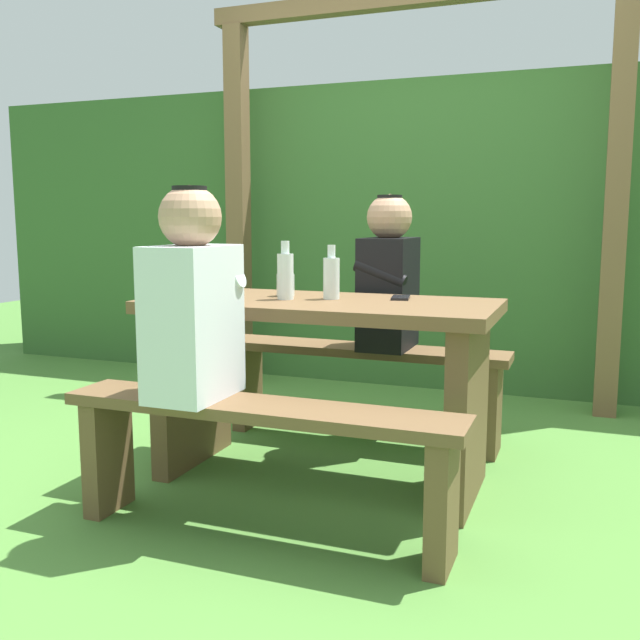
% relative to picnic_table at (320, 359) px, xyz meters
% --- Properties ---
extents(ground_plane, '(12.00, 12.00, 0.00)m').
position_rel_picnic_table_xyz_m(ground_plane, '(0.00, 0.00, -0.51)').
color(ground_plane, '#4B7E34').
extents(hedge_backdrop, '(6.40, 0.74, 1.92)m').
position_rel_picnic_table_xyz_m(hedge_backdrop, '(0.00, 2.09, 0.45)').
color(hedge_backdrop, '#36612C').
rests_on(hedge_backdrop, ground_plane).
extents(pergola_post_left, '(0.12, 0.12, 2.25)m').
position_rel_picnic_table_xyz_m(pergola_post_left, '(-1.12, 1.47, 0.62)').
color(pergola_post_left, brown).
rests_on(pergola_post_left, ground_plane).
extents(pergola_post_right, '(0.12, 0.12, 2.25)m').
position_rel_picnic_table_xyz_m(pergola_post_right, '(1.12, 1.47, 0.62)').
color(pergola_post_right, brown).
rests_on(pergola_post_right, ground_plane).
extents(picnic_table, '(1.40, 0.64, 0.75)m').
position_rel_picnic_table_xyz_m(picnic_table, '(0.00, 0.00, 0.00)').
color(picnic_table, brown).
rests_on(picnic_table, ground_plane).
extents(bench_near, '(1.40, 0.24, 0.46)m').
position_rel_picnic_table_xyz_m(bench_near, '(0.00, -0.57, -0.18)').
color(bench_near, brown).
rests_on(bench_near, ground_plane).
extents(bench_far, '(1.40, 0.24, 0.46)m').
position_rel_picnic_table_xyz_m(bench_far, '(0.00, 0.57, -0.18)').
color(bench_far, brown).
rests_on(bench_far, ground_plane).
extents(person_white_shirt, '(0.25, 0.35, 0.72)m').
position_rel_picnic_table_xyz_m(person_white_shirt, '(-0.24, -0.57, 0.29)').
color(person_white_shirt, silver).
rests_on(person_white_shirt, bench_near).
extents(person_black_coat, '(0.25, 0.35, 0.72)m').
position_rel_picnic_table_xyz_m(person_black_coat, '(0.13, 0.57, 0.29)').
color(person_black_coat, black).
rests_on(person_black_coat, bench_far).
extents(drinking_glass, '(0.08, 0.08, 0.09)m').
position_rel_picnic_table_xyz_m(drinking_glass, '(-0.19, 0.09, 0.29)').
color(drinking_glass, silver).
rests_on(drinking_glass, picnic_table).
extents(bottle_left, '(0.07, 0.07, 0.24)m').
position_rel_picnic_table_xyz_m(bottle_left, '(-0.14, -0.02, 0.34)').
color(bottle_left, silver).
rests_on(bottle_left, picnic_table).
extents(bottle_right, '(0.07, 0.07, 0.22)m').
position_rel_picnic_table_xyz_m(bottle_right, '(0.03, 0.05, 0.33)').
color(bottle_right, silver).
rests_on(bottle_right, picnic_table).
extents(cell_phone, '(0.09, 0.15, 0.01)m').
position_rel_picnic_table_xyz_m(cell_phone, '(0.29, 0.16, 0.25)').
color(cell_phone, black).
rests_on(cell_phone, picnic_table).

